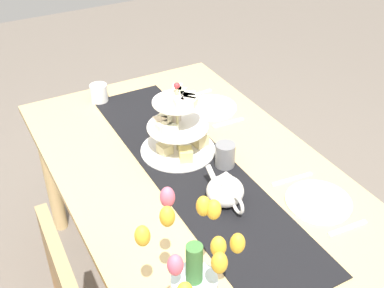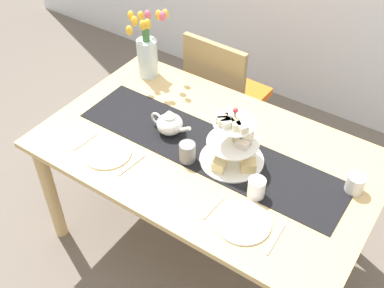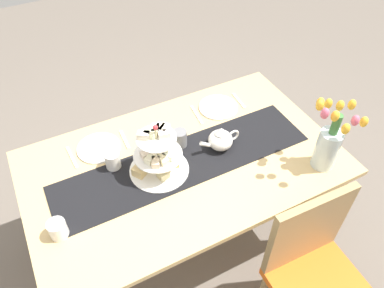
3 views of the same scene
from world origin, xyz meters
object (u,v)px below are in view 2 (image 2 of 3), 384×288
fork_left (85,141)px  fork_right (213,207)px  knife_right (275,239)px  knife_left (131,165)px  mug_white_text (256,188)px  chair_left (223,92)px  teapot (170,123)px  cream_jug (355,184)px  dining_table (207,164)px  mug_grey (187,152)px  dinner_plate_left (107,153)px  tiered_cake_stand (233,144)px  tulip_vase (147,50)px  dinner_plate_right (243,222)px

fork_left → fork_right: size_ratio=1.00×
fork_left → knife_right: same height
knife_left → mug_white_text: 0.58m
mug_white_text → fork_left: bearing=-169.3°
chair_left → teapot: chair_left is taller
cream_jug → dining_table: bearing=-168.3°
fork_left → mug_grey: 0.52m
dinner_plate_left → fork_right: (0.59, 0.00, -0.00)m
chair_left → mug_grey: chair_left is taller
chair_left → dinner_plate_left: chair_left is taller
cream_jug → knife_right: (-0.16, -0.43, -0.04)m
dining_table → teapot: (-0.22, 0.00, 0.16)m
tiered_cake_stand → teapot: 0.36m
knife_left → dining_table: bearing=51.3°
tulip_vase → dinner_plate_right: tulip_vase is taller
teapot → fork_right: bearing=-33.5°
dining_table → tulip_vase: size_ratio=3.81×
tulip_vase → fork_right: (0.83, -0.63, -0.16)m
mug_grey → fork_left: bearing=-160.1°
dinner_plate_right → fork_right: size_ratio=1.53×
tulip_vase → mug_white_text: 1.07m
chair_left → teapot: 0.78m
dining_table → cream_jug: bearing=11.7°
chair_left → mug_white_text: (0.67, -0.84, 0.28)m
chair_left → mug_grey: size_ratio=9.58×
chair_left → tiered_cake_stand: 0.92m
fork_right → mug_white_text: mug_white_text is taller
tiered_cake_stand → dining_table: bearing=178.6°
mug_grey → mug_white_text: size_ratio=1.00×
teapot → fork_left: size_ratio=1.59×
tiered_cake_stand → knife_left: bearing=-142.3°
mug_grey → mug_white_text: mug_grey is taller
dining_table → mug_white_text: mug_white_text is taller
dining_table → chair_left: size_ratio=1.77×
dinner_plate_left → fork_right: 0.59m
chair_left → tulip_vase: tulip_vase is taller
dinner_plate_left → fork_left: 0.15m
cream_jug → dinner_plate_right: bearing=-125.8°
chair_left → dinner_plate_left: bearing=-92.3°
teapot → dinner_plate_right: bearing=-26.4°
chair_left → fork_left: 1.05m
fork_right → dinner_plate_right: bearing=0.0°
tulip_vase → knife_left: 0.76m
cream_jug → mug_white_text: 0.43m
teapot → knife_left: (-0.01, -0.29, -0.06)m
cream_jug → fork_right: (-0.45, -0.43, -0.04)m
mug_grey → tulip_vase: bearing=142.0°
fork_right → mug_grey: (-0.25, 0.17, 0.05)m
mug_white_text → mug_grey: bearing=177.7°
tulip_vase → fork_left: size_ratio=2.81×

